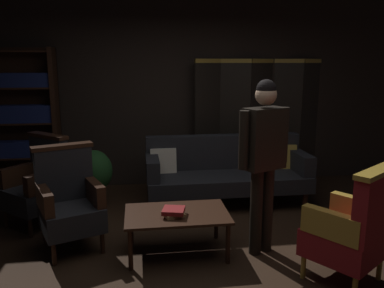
# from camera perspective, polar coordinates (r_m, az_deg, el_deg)

# --- Properties ---
(ground_plane) EXTENTS (10.00, 10.00, 0.00)m
(ground_plane) POSITION_cam_1_polar(r_m,az_deg,el_deg) (3.98, 1.66, -15.94)
(ground_plane) COLOR black
(back_wall) EXTENTS (7.20, 0.10, 2.80)m
(back_wall) POSITION_cam_1_polar(r_m,az_deg,el_deg) (5.97, -2.22, 7.49)
(back_wall) COLOR black
(back_wall) RESTS_ON ground_plane
(folding_screen) EXTENTS (2.12, 0.34, 1.90)m
(folding_screen) POSITION_cam_1_polar(r_m,az_deg,el_deg) (6.14, 9.96, 3.54)
(folding_screen) COLOR black
(folding_screen) RESTS_ON ground_plane
(bookshelf) EXTENTS (0.90, 0.32, 2.05)m
(bookshelf) POSITION_cam_1_polar(r_m,az_deg,el_deg) (5.92, -23.13, 3.28)
(bookshelf) COLOR black
(bookshelf) RESTS_ON ground_plane
(velvet_couch) EXTENTS (2.12, 0.78, 0.88)m
(velvet_couch) POSITION_cam_1_polar(r_m,az_deg,el_deg) (5.24, 4.98, -3.71)
(velvet_couch) COLOR black
(velvet_couch) RESTS_ON ground_plane
(coffee_table) EXTENTS (1.00, 0.64, 0.42)m
(coffee_table) POSITION_cam_1_polar(r_m,az_deg,el_deg) (3.88, -2.22, -10.60)
(coffee_table) COLOR black
(coffee_table) RESTS_ON ground_plane
(armchair_gilt_accent) EXTENTS (0.80, 0.80, 1.04)m
(armchair_gilt_accent) POSITION_cam_1_polar(r_m,az_deg,el_deg) (3.61, 22.31, -11.32)
(armchair_gilt_accent) COLOR #B78E33
(armchair_gilt_accent) RESTS_ON ground_plane
(armchair_wing_left) EXTENTS (0.75, 0.75, 1.04)m
(armchair_wing_left) POSITION_cam_1_polar(r_m,az_deg,el_deg) (4.15, -17.43, -7.94)
(armchair_wing_left) COLOR black
(armchair_wing_left) RESTS_ON ground_plane
(armchair_wing_right) EXTENTS (0.82, 0.82, 1.04)m
(armchair_wing_right) POSITION_cam_1_polar(r_m,az_deg,el_deg) (4.85, -21.42, -5.34)
(armchair_wing_right) COLOR black
(armchair_wing_right) RESTS_ON ground_plane
(standing_figure) EXTENTS (0.55, 0.36, 1.70)m
(standing_figure) POSITION_cam_1_polar(r_m,az_deg,el_deg) (3.77, 10.40, -1.07)
(standing_figure) COLOR black
(standing_figure) RESTS_ON ground_plane
(potted_plant) EXTENTS (0.47, 0.47, 0.76)m
(potted_plant) POSITION_cam_1_polar(r_m,az_deg,el_deg) (5.17, -14.08, -4.43)
(potted_plant) COLOR brown
(potted_plant) RESTS_ON ground_plane
(book_tan_leather) EXTENTS (0.23, 0.22, 0.03)m
(book_tan_leather) POSITION_cam_1_polar(r_m,az_deg,el_deg) (3.79, -2.69, -10.17)
(book_tan_leather) COLOR #9E7A47
(book_tan_leather) RESTS_ON coffee_table
(book_red_leather) EXTENTS (0.24, 0.24, 0.04)m
(book_red_leather) POSITION_cam_1_polar(r_m,az_deg,el_deg) (3.78, -2.70, -9.66)
(book_red_leather) COLOR maroon
(book_red_leather) RESTS_ON book_tan_leather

